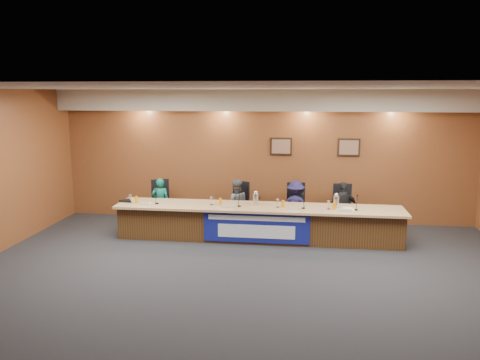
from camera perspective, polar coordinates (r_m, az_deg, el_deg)
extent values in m
plane|color=black|center=(7.97, 0.56, -12.46)|extent=(10.00, 10.00, 0.00)
cube|color=silver|center=(7.34, 0.61, 11.21)|extent=(10.00, 8.00, 0.04)
cube|color=brown|center=(11.42, 3.01, 2.92)|extent=(10.00, 0.04, 3.20)
cube|color=beige|center=(11.07, 2.97, 9.69)|extent=(10.00, 0.50, 0.50)
cube|color=#482C14|center=(10.11, 2.22, -5.33)|extent=(6.00, 0.80, 0.70)
cube|color=tan|center=(9.96, 2.21, -3.33)|extent=(6.10, 0.95, 0.05)
cube|color=navy|center=(9.70, 1.99, -5.82)|extent=(2.20, 0.02, 0.65)
cube|color=silver|center=(9.64, 1.99, -4.71)|extent=(2.00, 0.01, 0.10)
cube|color=silver|center=(9.71, 1.98, -6.30)|extent=(1.60, 0.01, 0.28)
cube|color=black|center=(11.33, 5.03, 4.11)|extent=(0.52, 0.04, 0.42)
cube|color=black|center=(11.38, 13.12, 3.90)|extent=(0.52, 0.04, 0.42)
imported|color=#0D5D4A|center=(11.19, -9.67, -2.70)|extent=(0.46, 0.33, 1.16)
imported|color=#515256|center=(10.80, -0.49, -2.97)|extent=(0.65, 0.55, 1.18)
imported|color=#1A163E|center=(10.70, 6.80, -3.19)|extent=(0.82, 0.56, 1.17)
imported|color=black|center=(10.75, 12.46, -3.31)|extent=(0.74, 0.49, 1.17)
cube|color=black|center=(11.31, -9.51, -3.07)|extent=(0.64, 0.64, 0.08)
cube|color=black|center=(10.92, -0.42, -3.40)|extent=(0.62, 0.62, 0.08)
cube|color=black|center=(10.83, 6.79, -3.61)|extent=(0.49, 0.49, 0.08)
cube|color=black|center=(10.87, 12.39, -3.73)|extent=(0.49, 0.49, 0.08)
cube|color=white|center=(10.20, -11.59, -2.82)|extent=(0.24, 0.08, 0.10)
cylinder|color=black|center=(10.31, -10.08, -2.81)|extent=(0.07, 0.07, 0.02)
cylinder|color=orange|center=(10.46, -12.52, -2.35)|extent=(0.06, 0.06, 0.15)
cylinder|color=silver|center=(10.51, -13.22, -2.23)|extent=(0.08, 0.08, 0.18)
cube|color=white|center=(9.78, -1.53, -3.17)|extent=(0.24, 0.08, 0.10)
cylinder|color=black|center=(9.90, -0.09, -3.20)|extent=(0.07, 0.07, 0.02)
cylinder|color=orange|center=(10.03, -2.42, -2.65)|extent=(0.06, 0.06, 0.15)
cylinder|color=silver|center=(10.05, -3.50, -2.55)|extent=(0.08, 0.08, 0.18)
cube|color=white|center=(9.67, 6.51, -3.40)|extent=(0.24, 0.08, 0.10)
cylinder|color=black|center=(9.83, 7.72, -3.41)|extent=(0.07, 0.07, 0.02)
cylinder|color=orange|center=(9.87, 5.25, -2.91)|extent=(0.06, 0.06, 0.15)
cylinder|color=silver|center=(9.84, 4.61, -2.84)|extent=(0.08, 0.08, 0.18)
cube|color=white|center=(9.67, 12.79, -3.59)|extent=(0.24, 0.08, 0.10)
cylinder|color=black|center=(9.89, 13.97, -3.55)|extent=(0.07, 0.07, 0.02)
cylinder|color=orange|center=(9.84, 11.43, -3.12)|extent=(0.06, 0.06, 0.15)
cylinder|color=silver|center=(9.83, 10.76, -3.02)|extent=(0.08, 0.08, 0.18)
cylinder|color=silver|center=(10.02, 1.93, -2.36)|extent=(0.13, 0.13, 0.25)
cylinder|color=silver|center=(9.98, 11.64, -2.62)|extent=(0.12, 0.12, 0.25)
cylinder|color=black|center=(10.63, -13.68, -2.47)|extent=(0.32, 0.32, 0.05)
cube|color=white|center=(9.96, 13.05, -3.45)|extent=(0.26, 0.33, 0.01)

